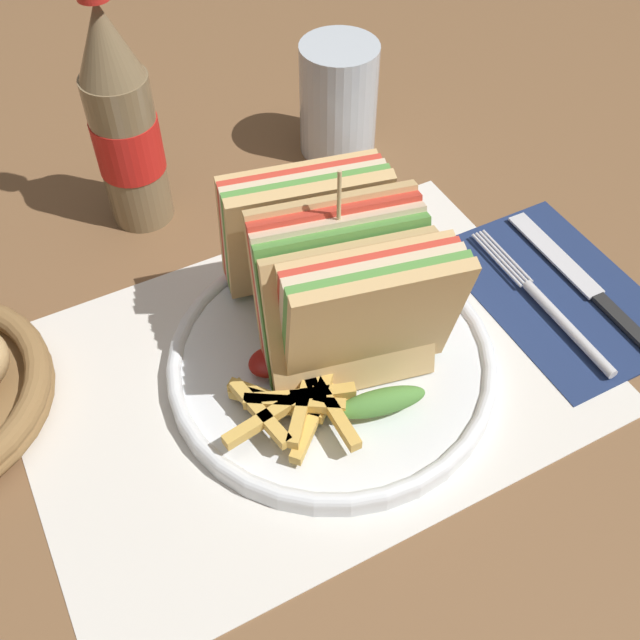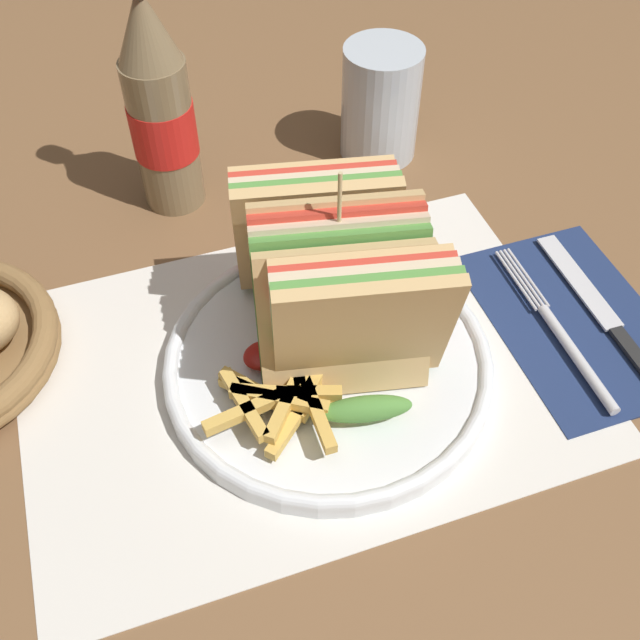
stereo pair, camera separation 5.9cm
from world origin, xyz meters
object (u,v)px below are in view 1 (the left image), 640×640
club_sandwich (336,279)px  glass_near (338,106)px  coke_bottle_near (124,124)px  fork (553,312)px  plate_main (332,361)px  knife (584,283)px

club_sandwich → glass_near: size_ratio=1.82×
club_sandwich → coke_bottle_near: 0.25m
glass_near → club_sandwich: bearing=-119.2°
fork → coke_bottle_near: (-0.27, 0.29, 0.09)m
plate_main → club_sandwich: 0.07m
plate_main → glass_near: glass_near is taller
club_sandwich → fork: bearing=-18.8°
plate_main → glass_near: size_ratio=2.24×
plate_main → coke_bottle_near: (-0.07, 0.25, 0.09)m
fork → glass_near: size_ratio=1.59×
knife → glass_near: bearing=109.2°
club_sandwich → coke_bottle_near: size_ratio=0.89×
fork → knife: (0.05, 0.02, -0.00)m
coke_bottle_near → glass_near: (0.22, 0.01, -0.05)m
coke_bottle_near → plate_main: bearing=-74.1°
fork → coke_bottle_near: 0.41m
club_sandwich → knife: 0.24m
plate_main → coke_bottle_near: 0.28m
club_sandwich → fork: size_ratio=1.15×
knife → glass_near: (-0.09, 0.28, 0.05)m
club_sandwich → knife: size_ratio=1.09×
knife → coke_bottle_near: size_ratio=0.82×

